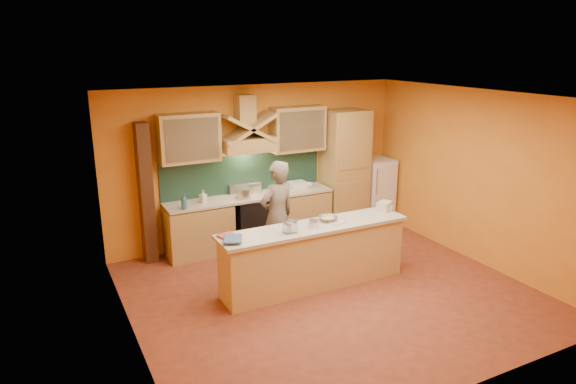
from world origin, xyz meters
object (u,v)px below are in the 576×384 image
mixing_bowl (328,219)px  fridge (375,191)px  kitchen_scale (313,225)px  stove (251,221)px  person (277,216)px

mixing_bowl → fridge: bearing=39.3°
fridge → kitchen_scale: (-2.55, -1.96, 0.34)m
stove → kitchen_scale: size_ratio=8.51×
person → kitchen_scale: 0.88m
person → mixing_bowl: size_ratio=6.37×
fridge → stove: bearing=180.0°
stove → fridge: 2.71m
mixing_bowl → kitchen_scale: bearing=-156.0°
stove → kitchen_scale: 2.04m
mixing_bowl → stove: bearing=104.9°
fridge → person: size_ratio=0.74×
kitchen_scale → mixing_bowl: kitchen_scale is taller
stove → person: size_ratio=0.51×
stove → fridge: size_ratio=0.69×
fridge → kitchen_scale: fridge is taller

